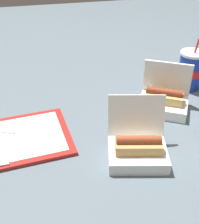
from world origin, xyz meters
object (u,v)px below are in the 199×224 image
(clamshell_hotdog_right, at_px, (164,100))
(soda_cup_right, at_px, (190,70))
(clamshell_hotdog_corner, at_px, (138,147))
(food_tray, at_px, (13,140))

(clamshell_hotdog_right, relative_size, soda_cup_right, 1.01)
(clamshell_hotdog_corner, xyz_separation_m, soda_cup_right, (0.34, 0.37, 0.04))
(food_tray, distance_m, soda_cup_right, 0.75)
(food_tray, relative_size, soda_cup_right, 1.81)
(clamshell_hotdog_right, height_order, soda_cup_right, soda_cup_right)
(clamshell_hotdog_right, bearing_deg, soda_cup_right, 39.55)
(clamshell_hotdog_corner, bearing_deg, clamshell_hotdog_right, 52.76)
(clamshell_hotdog_corner, bearing_deg, soda_cup_right, 47.21)
(clamshell_hotdog_right, bearing_deg, clamshell_hotdog_corner, -127.24)
(clamshell_hotdog_right, xyz_separation_m, soda_cup_right, (0.17, 0.14, 0.04))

